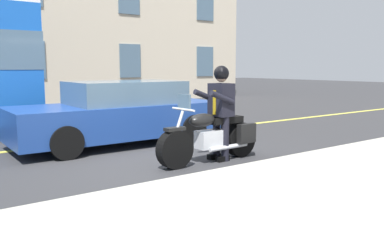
{
  "coord_description": "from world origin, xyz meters",
  "views": [
    {
      "loc": [
        3.71,
        6.72,
        1.72
      ],
      "look_at": [
        -0.56,
        0.78,
        0.75
      ],
      "focal_mm": 37.68,
      "sensor_mm": 36.0,
      "label": 1
    }
  ],
  "objects": [
    {
      "name": "lane_center_stripe",
      "position": [
        0.0,
        -2.0,
        0.01
      ],
      "size": [
        60.0,
        0.16,
        0.01
      ],
      "primitive_type": "cube",
      "color": "#E5DB4C",
      "rests_on": "ground_plane"
    },
    {
      "name": "rider_main",
      "position": [
        -0.99,
        1.07,
        1.04
      ],
      "size": [
        0.64,
        0.56,
        1.74
      ],
      "color": "black",
      "rests_on": "ground_plane"
    },
    {
      "name": "sidewalk_curb",
      "position": [
        0.0,
        4.5,
        0.07
      ],
      "size": [
        60.0,
        5.0,
        0.15
      ],
      "primitive_type": "cube",
      "color": "#B2ADA0",
      "rests_on": "ground_plane"
    },
    {
      "name": "ground_plane",
      "position": [
        0.0,
        0.0,
        0.0
      ],
      "size": [
        80.0,
        80.0,
        0.0
      ],
      "primitive_type": "plane",
      "color": "#333335"
    },
    {
      "name": "car_silver",
      "position": [
        -0.19,
        -1.47,
        0.69
      ],
      "size": [
        4.6,
        1.92,
        1.4
      ],
      "color": "navy",
      "rests_on": "ground_plane"
    },
    {
      "name": "motorcycle_main",
      "position": [
        -0.81,
        1.09,
        0.45
      ],
      "size": [
        2.22,
        0.65,
        1.26
      ],
      "color": "black",
      "rests_on": "ground_plane"
    }
  ]
}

